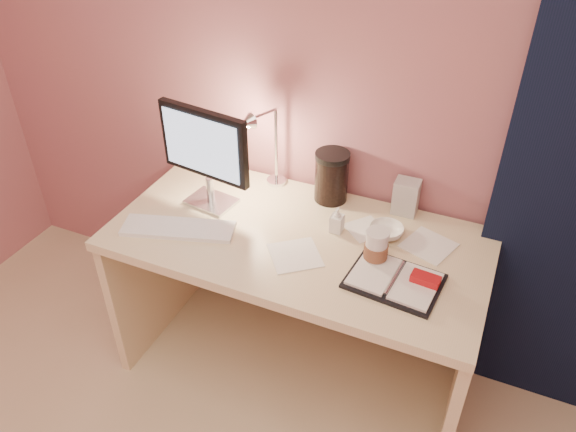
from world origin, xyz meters
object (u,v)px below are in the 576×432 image
at_px(monitor, 206,149).
at_px(dark_jar, 331,179).
at_px(bowl, 386,231).
at_px(planner, 397,280).
at_px(desk, 304,270).
at_px(lotion_bottle, 337,220).
at_px(desk_lamp, 275,146).
at_px(coffee_cup, 376,248).
at_px(keyboard, 178,228).
at_px(product_box, 406,197).

bearing_deg(monitor, dark_jar, 35.67).
bearing_deg(bowl, planner, -66.37).
relative_size(desk, planner, 4.34).
xyz_separation_m(lotion_bottle, dark_jar, (-0.10, 0.20, 0.04)).
height_order(desk, desk_lamp, desk_lamp).
bearing_deg(coffee_cup, monitor, 172.81).
bearing_deg(coffee_cup, keyboard, -170.74).
bearing_deg(lotion_bottle, bowl, 14.90).
height_order(keyboard, coffee_cup, coffee_cup).
distance_m(keyboard, bowl, 0.78).
height_order(monitor, product_box, monitor).
bearing_deg(bowl, dark_jar, 151.64).
bearing_deg(desk_lamp, lotion_bottle, -0.03).
bearing_deg(desk, keyboard, -152.37).
relative_size(keyboard, lotion_bottle, 4.11).
distance_m(coffee_cup, product_box, 0.34).
bearing_deg(product_box, coffee_cup, -93.82).
relative_size(keyboard, coffee_cup, 3.13).
bearing_deg(lotion_bottle, planner, -33.87).
distance_m(dark_jar, product_box, 0.30).
bearing_deg(lotion_bottle, desk, -173.34).
xyz_separation_m(keyboard, desk_lamp, (0.23, 0.37, 0.22)).
relative_size(bowl, desk_lamp, 0.35).
relative_size(monitor, coffee_cup, 3.06).
relative_size(desk, coffee_cup, 10.41).
bearing_deg(dark_jar, bowl, -28.36).
bearing_deg(bowl, coffee_cup, -88.09).
height_order(monitor, lotion_bottle, monitor).
bearing_deg(coffee_cup, desk_lamp, 152.93).
relative_size(keyboard, bowl, 3.32).
bearing_deg(desk_lamp, monitor, -118.82).
relative_size(bowl, lotion_bottle, 1.24).
height_order(dark_jar, product_box, dark_jar).
bearing_deg(product_box, desk, -144.39).
bearing_deg(dark_jar, lotion_bottle, -63.83).
xyz_separation_m(monitor, coffee_cup, (0.71, -0.09, -0.18)).
bearing_deg(dark_jar, planner, -45.51).
relative_size(planner, coffee_cup, 2.40).
relative_size(dark_jar, product_box, 1.33).
relative_size(desk, desk_lamp, 3.88).
relative_size(coffee_cup, desk_lamp, 0.37).
bearing_deg(lotion_bottle, monitor, -176.95).
height_order(monitor, desk_lamp, monitor).
distance_m(lotion_bottle, dark_jar, 0.22).
distance_m(bowl, desk_lamp, 0.54).
distance_m(planner, coffee_cup, 0.13).
xyz_separation_m(monitor, desk_lamp, (0.21, 0.16, -0.02)).
bearing_deg(monitor, lotion_bottle, 11.20).
bearing_deg(coffee_cup, lotion_bottle, 147.43).
bearing_deg(desk, dark_jar, 83.10).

